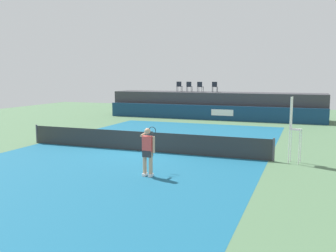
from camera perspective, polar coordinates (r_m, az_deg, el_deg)
The scene contains 13 objects.
ground_plane at distance 20.93m, azimuth -0.68°, elevation -2.28°, with size 48.00×48.00×0.00m, color #4C704C.
court_inner at distance 18.22m, azimuth -4.10°, elevation -3.81°, with size 12.00×22.00×0.00m, color #16597A.
sponsor_wall at distance 30.79m, azimuth 6.43°, elevation 2.02°, with size 18.00×0.22×1.20m.
spectator_platform at distance 32.48m, azimuth 7.22°, elevation 3.19°, with size 18.00×2.80×2.20m, color #38383D.
spectator_chair_far_left at distance 33.43m, azimuth 1.74°, elevation 6.12°, with size 0.47×0.47×0.89m.
spectator_chair_left at distance 32.77m, azimuth 3.26°, elevation 6.07°, with size 0.47×0.47×0.89m.
spectator_chair_center at distance 32.40m, azimuth 4.92°, elevation 6.04°, with size 0.46×0.46×0.89m.
spectator_chair_right at distance 32.64m, azimuth 7.14°, elevation 6.02°, with size 0.47×0.47×0.89m.
umpire_chair at distance 16.37m, azimuth 18.54°, elevation 0.11°, with size 0.50×0.50×2.76m.
tennis_net at distance 18.13m, azimuth -4.12°, elevation -2.35°, with size 12.40×0.02×0.95m, color #2D2D2D.
net_post_near at distance 21.44m, azimuth -19.36°, elevation -1.13°, with size 0.10×0.10×1.00m, color #4C4C51.
net_post_far at distance 16.56m, azimuth 15.81°, elevation -3.50°, with size 0.10×0.10×1.00m, color #4C4C51.
tennis_player at distance 13.57m, azimuth -3.09°, elevation -3.69°, with size 0.67×1.13×1.77m.
Camera 1 is at (7.47, -16.21, 3.65)m, focal length 39.98 mm.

